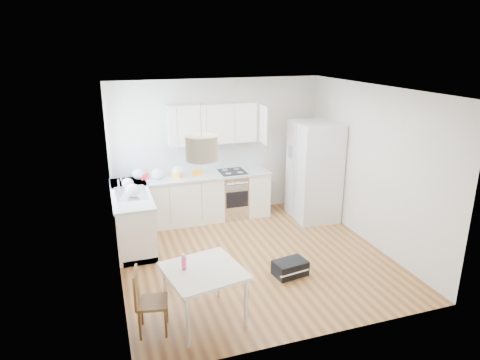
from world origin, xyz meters
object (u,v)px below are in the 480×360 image
Objects in this scene: refrigerator at (315,171)px; gym_bag at (290,268)px; dining_chair at (152,301)px; dining_table at (204,275)px.

gym_bag is at bearing -123.59° from refrigerator.
dining_chair is at bearing -141.23° from refrigerator.
dining_chair is (-0.64, -0.03, -0.21)m from dining_table.
refrigerator is at bearing 45.41° from gym_bag.
refrigerator reaches higher than dining_table.
gym_bag is (1.48, 0.66, -0.52)m from dining_table.
refrigerator is 4.41m from dining_chair.
dining_table is at bearing -165.05° from gym_bag.
refrigerator reaches higher than gym_bag.
dining_chair is 1.71× the size of gym_bag.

